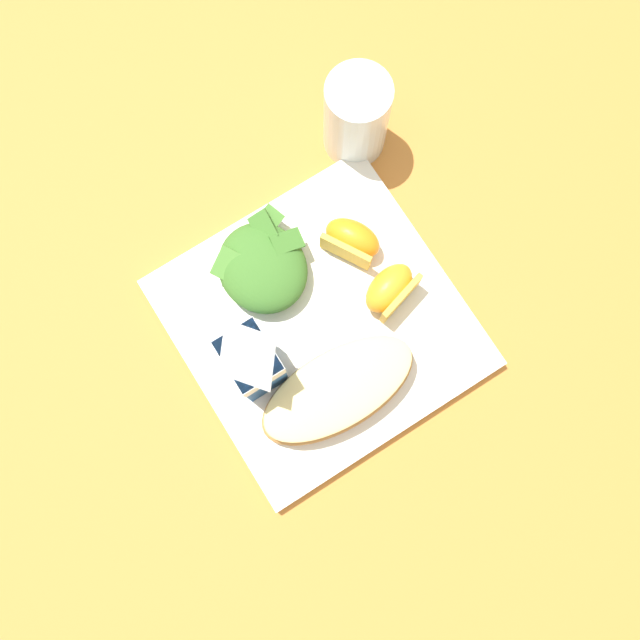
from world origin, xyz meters
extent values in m
plane|color=#C67A33|center=(0.00, 0.00, 0.00)|extent=(3.00, 3.00, 0.00)
cube|color=white|center=(0.00, 0.00, 0.01)|extent=(0.28, 0.28, 0.02)
ellipsoid|color=#B77F42|center=(-0.07, 0.02, 0.03)|extent=(0.09, 0.17, 0.03)
ellipsoid|color=brown|center=(-0.07, 0.02, 0.04)|extent=(0.08, 0.16, 0.01)
ellipsoid|color=#EAD184|center=(-0.07, 0.02, 0.05)|extent=(0.08, 0.17, 0.01)
ellipsoid|color=#3D7028|center=(0.08, 0.02, 0.04)|extent=(0.10, 0.09, 0.04)
cube|color=#3D7028|center=(0.08, -0.01, 0.05)|extent=(0.03, 0.04, 0.01)
cube|color=#3D7028|center=(0.11, 0.00, 0.05)|extent=(0.03, 0.02, 0.01)
cube|color=#4C8433|center=(0.10, 0.05, 0.05)|extent=(0.03, 0.04, 0.02)
cube|color=#4C8433|center=(0.11, -0.01, 0.04)|extent=(0.03, 0.04, 0.01)
cube|color=#23569E|center=(-0.01, 0.08, 0.06)|extent=(0.06, 0.04, 0.09)
cube|color=white|center=(-0.01, 0.08, 0.09)|extent=(0.06, 0.04, 0.03)
pyramid|color=white|center=(-0.01, 0.08, 0.12)|extent=(0.06, 0.04, 0.02)
ellipsoid|color=orange|center=(-0.01, -0.08, 0.04)|extent=(0.05, 0.07, 0.04)
cube|color=gold|center=(-0.03, -0.08, 0.04)|extent=(0.02, 0.06, 0.03)
ellipsoid|color=orange|center=(0.05, -0.07, 0.04)|extent=(0.07, 0.06, 0.04)
cube|color=gold|center=(0.05, -0.06, 0.04)|extent=(0.05, 0.03, 0.03)
cylinder|color=silver|center=(0.16, -0.15, 0.05)|extent=(0.07, 0.07, 0.11)
camera|label=1|loc=(-0.11, 0.07, 0.73)|focal=39.33mm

